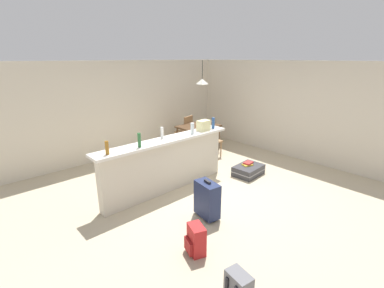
{
  "coord_description": "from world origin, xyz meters",
  "views": [
    {
      "loc": [
        -3.66,
        -3.54,
        2.58
      ],
      "look_at": [
        0.26,
        0.76,
        0.72
      ],
      "focal_mm": 25.55,
      "sensor_mm": 36.0,
      "label": 1
    }
  ],
  "objects_px": {
    "dining_chair_far_side": "(186,129)",
    "bottle_amber": "(107,148)",
    "dining_table": "(198,129)",
    "suitcase_flat_charcoal": "(248,170)",
    "bottle_green": "(139,140)",
    "suitcase_upright_navy": "(207,199)",
    "bottle_blue": "(213,123)",
    "pendant_lamp": "(202,81)",
    "backpack_red": "(196,240)",
    "bottle_white": "(162,133)",
    "grocery_bag": "(204,125)",
    "bottle_clear": "(192,129)",
    "dining_chair_near_partition": "(211,137)",
    "book_stack": "(248,164)"
  },
  "relations": [
    {
      "from": "dining_chair_far_side",
      "to": "bottle_amber",
      "type": "bearing_deg",
      "value": -149.93
    },
    {
      "from": "dining_table",
      "to": "suitcase_flat_charcoal",
      "type": "xyz_separation_m",
      "value": [
        -0.33,
        -2.01,
        -0.54
      ]
    },
    {
      "from": "bottle_green",
      "to": "suitcase_upright_navy",
      "type": "height_order",
      "value": "bottle_green"
    },
    {
      "from": "bottle_blue",
      "to": "pendant_lamp",
      "type": "height_order",
      "value": "pendant_lamp"
    },
    {
      "from": "pendant_lamp",
      "to": "backpack_red",
      "type": "bearing_deg",
      "value": -135.35
    },
    {
      "from": "dining_chair_far_side",
      "to": "pendant_lamp",
      "type": "relative_size",
      "value": 1.42
    },
    {
      "from": "bottle_amber",
      "to": "bottle_white",
      "type": "relative_size",
      "value": 0.99
    },
    {
      "from": "suitcase_upright_navy",
      "to": "suitcase_flat_charcoal",
      "type": "bearing_deg",
      "value": 16.67
    },
    {
      "from": "grocery_bag",
      "to": "dining_chair_far_side",
      "type": "bearing_deg",
      "value": 58.66
    },
    {
      "from": "bottle_clear",
      "to": "dining_chair_near_partition",
      "type": "xyz_separation_m",
      "value": [
        1.51,
        0.91,
        -0.68
      ]
    },
    {
      "from": "suitcase_flat_charcoal",
      "to": "backpack_red",
      "type": "relative_size",
      "value": 2.02
    },
    {
      "from": "pendant_lamp",
      "to": "bottle_blue",
      "type": "bearing_deg",
      "value": -125.58
    },
    {
      "from": "bottle_white",
      "to": "suitcase_flat_charcoal",
      "type": "height_order",
      "value": "bottle_white"
    },
    {
      "from": "suitcase_upright_navy",
      "to": "backpack_red",
      "type": "bearing_deg",
      "value": -144.99
    },
    {
      "from": "suitcase_flat_charcoal",
      "to": "backpack_red",
      "type": "xyz_separation_m",
      "value": [
        -2.68,
        -1.1,
        0.09
      ]
    },
    {
      "from": "bottle_white",
      "to": "dining_chair_far_side",
      "type": "bearing_deg",
      "value": 39.84
    },
    {
      "from": "bottle_clear",
      "to": "dining_table",
      "type": "bearing_deg",
      "value": 42.84
    },
    {
      "from": "bottle_amber",
      "to": "bottle_blue",
      "type": "bearing_deg",
      "value": 0.14
    },
    {
      "from": "bottle_white",
      "to": "dining_chair_near_partition",
      "type": "height_order",
      "value": "bottle_white"
    },
    {
      "from": "bottle_white",
      "to": "bottle_amber",
      "type": "bearing_deg",
      "value": -173.94
    },
    {
      "from": "bottle_amber",
      "to": "bottle_clear",
      "type": "relative_size",
      "value": 0.95
    },
    {
      "from": "bottle_green",
      "to": "dining_chair_far_side",
      "type": "distance_m",
      "value": 3.51
    },
    {
      "from": "bottle_white",
      "to": "pendant_lamp",
      "type": "bearing_deg",
      "value": 28.03
    },
    {
      "from": "backpack_red",
      "to": "bottle_green",
      "type": "bearing_deg",
      "value": 82.51
    },
    {
      "from": "bottle_white",
      "to": "dining_table",
      "type": "distance_m",
      "value": 2.59
    },
    {
      "from": "bottle_clear",
      "to": "bottle_amber",
      "type": "bearing_deg",
      "value": 179.0
    },
    {
      "from": "dining_table",
      "to": "dining_chair_near_partition",
      "type": "distance_m",
      "value": 0.54
    },
    {
      "from": "book_stack",
      "to": "grocery_bag",
      "type": "bearing_deg",
      "value": 145.66
    },
    {
      "from": "bottle_white",
      "to": "book_stack",
      "type": "height_order",
      "value": "bottle_white"
    },
    {
      "from": "grocery_bag",
      "to": "dining_chair_near_partition",
      "type": "relative_size",
      "value": 0.28
    },
    {
      "from": "bottle_blue",
      "to": "book_stack",
      "type": "distance_m",
      "value": 1.25
    },
    {
      "from": "dining_chair_near_partition",
      "to": "book_stack",
      "type": "relative_size",
      "value": 3.13
    },
    {
      "from": "dining_table",
      "to": "pendant_lamp",
      "type": "relative_size",
      "value": 1.68
    },
    {
      "from": "bottle_clear",
      "to": "grocery_bag",
      "type": "height_order",
      "value": "bottle_clear"
    },
    {
      "from": "bottle_white",
      "to": "grocery_bag",
      "type": "bearing_deg",
      "value": -5.57
    },
    {
      "from": "suitcase_upright_navy",
      "to": "bottle_white",
      "type": "bearing_deg",
      "value": 86.35
    },
    {
      "from": "bottle_green",
      "to": "dining_chair_near_partition",
      "type": "distance_m",
      "value": 2.98
    },
    {
      "from": "dining_chair_near_partition",
      "to": "book_stack",
      "type": "height_order",
      "value": "dining_chair_near_partition"
    },
    {
      "from": "dining_table",
      "to": "pendant_lamp",
      "type": "xyz_separation_m",
      "value": [
        0.05,
        -0.08,
        1.31
      ]
    },
    {
      "from": "pendant_lamp",
      "to": "book_stack",
      "type": "distance_m",
      "value": 2.56
    },
    {
      "from": "suitcase_upright_navy",
      "to": "bottle_clear",
      "type": "bearing_deg",
      "value": 57.81
    },
    {
      "from": "bottle_clear",
      "to": "dining_chair_far_side",
      "type": "distance_m",
      "value": 2.62
    },
    {
      "from": "bottle_amber",
      "to": "dining_table",
      "type": "xyz_separation_m",
      "value": [
        3.38,
        1.4,
        -0.54
      ]
    },
    {
      "from": "bottle_white",
      "to": "grocery_bag",
      "type": "xyz_separation_m",
      "value": [
        1.02,
        -0.1,
        -0.0
      ]
    },
    {
      "from": "dining_chair_far_side",
      "to": "pendant_lamp",
      "type": "distance_m",
      "value": 1.58
    },
    {
      "from": "bottle_amber",
      "to": "dining_table",
      "type": "bearing_deg",
      "value": 22.53
    },
    {
      "from": "bottle_blue",
      "to": "backpack_red",
      "type": "height_order",
      "value": "bottle_blue"
    },
    {
      "from": "suitcase_flat_charcoal",
      "to": "book_stack",
      "type": "bearing_deg",
      "value": 60.18
    },
    {
      "from": "bottle_amber",
      "to": "grocery_bag",
      "type": "relative_size",
      "value": 0.86
    },
    {
      "from": "bottle_white",
      "to": "dining_chair_far_side",
      "type": "distance_m",
      "value": 2.94
    }
  ]
}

